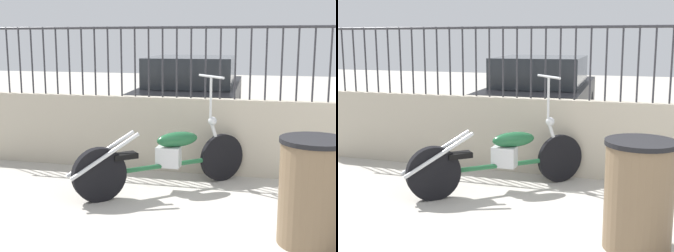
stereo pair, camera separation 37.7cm
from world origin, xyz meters
TOP-DOWN VIEW (x-y plane):
  - low_wall at (0.00, 2.54)m, footprint 9.98×0.18m
  - fence_railing at (-0.00, 2.54)m, footprint 9.98×0.04m
  - motorcycle_green at (-1.84, 1.61)m, footprint 1.78×1.62m
  - trash_bin at (-0.16, 0.55)m, footprint 0.61×0.61m
  - car_black at (-2.17, 5.47)m, footprint 2.00×4.35m

SIDE VIEW (x-z plane):
  - motorcycle_green at x=-1.84m, z-range -0.28..1.07m
  - trash_bin at x=-0.16m, z-range 0.00..0.95m
  - low_wall at x=0.00m, z-range 0.00..1.00m
  - car_black at x=-2.17m, z-range 0.00..1.44m
  - fence_railing at x=0.00m, z-range 1.14..2.08m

